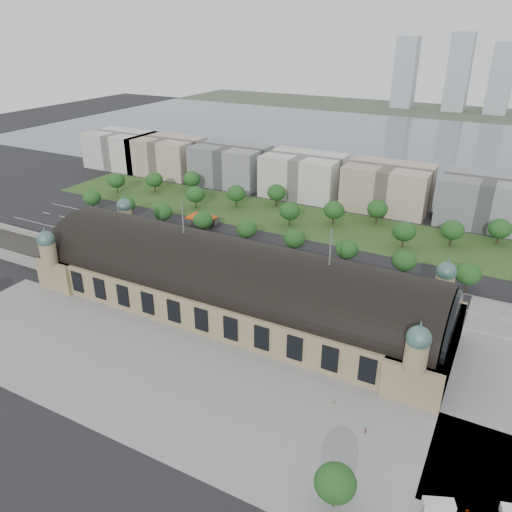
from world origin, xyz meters
The scene contains 60 objects.
ground centered at (0.00, 0.00, 0.00)m, with size 900.00×900.00×0.00m, color black.
station centered at (0.00, 0.00, 10.28)m, with size 150.00×48.40×44.30m.
track_cutting centered at (-110.00, -2.21, 0.70)m, with size 70.00×24.00×3.10m.
plaza_south centered at (10.00, -44.00, 0.00)m, with size 190.00×48.00×0.12m, color gray.
road_slab centered at (-20.00, 38.00, 0.00)m, with size 260.00×26.00×0.10m, color black.
grass_belt centered at (-15.00, 93.00, 0.00)m, with size 300.00×45.00×0.10m, color #315220.
petrol_station centered at (-53.91, 65.28, 2.95)m, with size 14.00×13.00×5.05m.
lake centered at (0.00, 298.00, 0.00)m, with size 700.00×320.00×0.08m, color slate.
far_shore centered at (0.00, 498.00, 0.00)m, with size 700.00×120.00×0.14m, color #44513D.
far_tower_left centered at (-60.00, 508.00, 40.00)m, with size 24.00×24.00×80.00m, color #9EA8B2.
far_tower_mid centered at (0.00, 508.00, 42.50)m, with size 24.00×24.00×85.00m, color #9EA8B2.
far_tower_right centered at (45.00, 508.00, 37.50)m, with size 24.00×24.00×75.00m, color #9EA8B2.
office_0 centered at (-170.00, 133.00, 12.00)m, with size 45.00×32.00×24.00m, color beige.
office_1 centered at (-130.00, 133.00, 12.00)m, with size 45.00×32.00×24.00m, color #B3A08C.
office_2 centered at (-80.00, 133.00, 12.00)m, with size 45.00×32.00×24.00m, color gray.
office_3 centered at (-30.00, 133.00, 12.00)m, with size 45.00×32.00×24.00m, color beige.
office_4 centered at (20.00, 133.00, 12.00)m, with size 45.00×32.00×24.00m, color #B3A08C.
office_5 centered at (70.00, 133.00, 12.00)m, with size 45.00×32.00×24.00m, color gray.
tree_row_0 centered at (-120.00, 53.00, 7.43)m, with size 9.60×9.60×11.52m.
tree_row_1 centered at (-96.00, 53.00, 7.43)m, with size 9.60×9.60×11.52m.
tree_row_2 centered at (-72.00, 53.00, 7.43)m, with size 9.60×9.60×11.52m.
tree_row_3 centered at (-48.00, 53.00, 7.43)m, with size 9.60×9.60×11.52m.
tree_row_4 centered at (-24.00, 53.00, 7.43)m, with size 9.60×9.60×11.52m.
tree_row_5 centered at (0.00, 53.00, 7.43)m, with size 9.60×9.60×11.52m.
tree_row_6 centered at (24.00, 53.00, 7.43)m, with size 9.60×9.60×11.52m.
tree_row_7 centered at (48.00, 53.00, 7.43)m, with size 9.60×9.60×11.52m.
tree_row_8 centered at (72.00, 53.00, 7.43)m, with size 9.60×9.60×11.52m.
tree_belt_0 centered at (-130.00, 83.00, 8.05)m, with size 10.40×10.40×12.48m.
tree_belt_1 centered at (-111.00, 95.00, 8.05)m, with size 10.40×10.40×12.48m.
tree_belt_2 centered at (-92.00, 107.00, 8.05)m, with size 10.40×10.40×12.48m.
tree_belt_3 centered at (-73.00, 83.00, 8.05)m, with size 10.40×10.40×12.48m.
tree_belt_4 centered at (-54.00, 95.00, 8.05)m, with size 10.40×10.40×12.48m.
tree_belt_5 centered at (-35.00, 107.00, 8.05)m, with size 10.40×10.40×12.48m.
tree_belt_6 centered at (-16.00, 83.00, 8.05)m, with size 10.40×10.40×12.48m.
tree_belt_7 centered at (3.00, 95.00, 8.05)m, with size 10.40×10.40×12.48m.
tree_belt_8 centered at (22.00, 107.00, 8.05)m, with size 10.40×10.40×12.48m.
tree_belt_9 centered at (41.00, 83.00, 8.05)m, with size 10.40×10.40×12.48m.
tree_belt_10 centered at (60.00, 95.00, 8.05)m, with size 10.40×10.40×12.48m.
tree_belt_11 centered at (79.00, 107.00, 8.05)m, with size 10.40×10.40×12.48m.
tree_plaza_s centered at (60.00, -60.00, 6.80)m, with size 9.00×9.00×10.64m.
traffic_car_1 centered at (-88.56, 47.30, 0.81)m, with size 1.72×4.94×1.63m, color #93959B.
traffic_car_2 centered at (-49.08, 27.65, 0.71)m, with size 2.36×5.12×1.42m, color black.
traffic_car_4 centered at (16.38, 36.34, 0.80)m, with size 1.89×4.70×1.60m, color #181741.
traffic_car_5 centered at (37.02, 40.60, 0.78)m, with size 1.66×4.76×1.57m, color #53555A.
traffic_car_6 centered at (72.22, 33.18, 0.67)m, with size 2.22×4.82×1.34m, color white.
parked_car_0 centered at (-80.00, 21.51, 0.68)m, with size 1.44×4.14×1.36m, color black.
parked_car_1 centered at (-71.94, 21.00, 0.66)m, with size 2.20×4.77×1.33m, color maroon.
parked_car_2 centered at (-72.05, 21.00, 0.67)m, with size 1.88×4.62×1.34m, color #161840.
parked_car_3 centered at (-48.31, 25.00, 0.68)m, with size 1.61×4.00×1.36m, color slate.
parked_car_4 centered at (-47.65, 21.00, 0.73)m, with size 1.55×4.46×1.47m, color silver.
parked_car_5 centered at (-26.37, 22.02, 0.76)m, with size 2.52×5.47×1.52m, color gray.
parked_car_6 centered at (-35.36, 24.58, 0.75)m, with size 2.10×5.17×1.50m, color black.
bus_west centered at (-17.90, 27.00, 1.77)m, with size 2.98×12.73×3.55m, color #AE321B.
bus_mid centered at (-7.49, 29.68, 1.77)m, with size 2.98×12.74×3.55m, color beige.
bus_east centered at (30.77, 27.37, 1.78)m, with size 2.99×12.79×3.56m, color #B8B5AB.
van_south centered at (79.60, -51.00, 1.34)m, with size 6.98×4.92×2.81m.
pedestrian_0 centered at (49.63, -31.14, 0.80)m, with size 0.78×0.45×1.60m, color gray.
pedestrian_1 centered at (59.93, -36.59, 0.79)m, with size 0.57×0.38×1.57m, color gray.
pedestrian_3 centered at (85.40, -48.64, 0.78)m, with size 0.91×0.44×1.56m, color gray.
pedestrian_4 centered at (62.37, -56.00, 0.87)m, with size 1.12×0.49×1.74m, color gray.
Camera 1 is at (80.24, -132.84, 93.41)m, focal length 35.00 mm.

